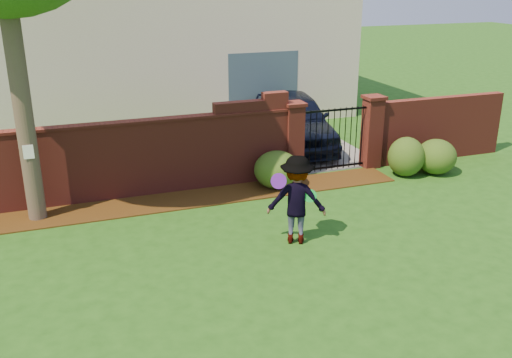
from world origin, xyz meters
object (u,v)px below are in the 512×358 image
object	(u,v)px
man	(296,200)
frisbee_purple	(279,181)
frisbee_green	(310,196)
car	(296,122)

from	to	relation	value
man	frisbee_purple	bearing A→B (deg)	40.02
frisbee_purple	frisbee_green	world-z (taller)	frisbee_purple
car	frisbee_green	world-z (taller)	car
frisbee_purple	frisbee_green	distance (m)	0.69
car	frisbee_purple	size ratio (longest dim) A/B	16.07
man	frisbee_purple	distance (m)	0.63
man	frisbee_green	world-z (taller)	man
car	man	world-z (taller)	man
man	frisbee_purple	size ratio (longest dim) A/B	5.97
frisbee_purple	car	bearing A→B (deg)	63.55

